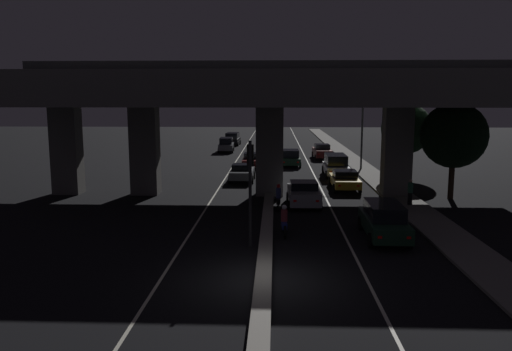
{
  "coord_description": "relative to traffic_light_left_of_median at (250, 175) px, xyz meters",
  "views": [
    {
      "loc": [
        0.41,
        -17.43,
        6.56
      ],
      "look_at": [
        -0.86,
        14.73,
        1.61
      ],
      "focal_mm": 35.0,
      "sensor_mm": 36.0,
      "label": 1
    }
  ],
  "objects": [
    {
      "name": "car_white_fourth",
      "position": [
        6.26,
        20.8,
        -2.26
      ],
      "size": [
        2.05,
        4.72,
        1.87
      ],
      "rotation": [
        0.0,
        0.0,
        1.57
      ],
      "color": "silver",
      "rests_on": "ground_plane"
    },
    {
      "name": "elevated_overpass",
      "position": [
        0.48,
        12.19,
        3.64
      ],
      "size": [
        33.35,
        13.06,
        9.09
      ],
      "color": "#5B5956",
      "rests_on": "ground_plane"
    },
    {
      "name": "roadside_tree_kerbside_mid",
      "position": [
        12.09,
        20.74,
        0.8
      ],
      "size": [
        4.2,
        4.2,
        6.18
      ],
      "color": "#38281C",
      "rests_on": "ground_plane"
    },
    {
      "name": "lane_line_right_inner",
      "position": [
        4.49,
        30.76,
        -3.26
      ],
      "size": [
        0.12,
        126.0,
        0.0
      ],
      "primitive_type": "cube",
      "color": "beige",
      "rests_on": "ground_plane"
    },
    {
      "name": "street_lamp",
      "position": [
        8.72,
        24.84,
        1.54
      ],
      "size": [
        2.62,
        0.32,
        8.09
      ],
      "color": "#2D2D30",
      "rests_on": "ground_plane"
    },
    {
      "name": "median_divider",
      "position": [
        0.7,
        30.76,
        -3.12
      ],
      "size": [
        0.6,
        126.0,
        0.3
      ],
      "primitive_type": "cube",
      "color": "gray",
      "rests_on": "ground_plane"
    },
    {
      "name": "traffic_light_left_of_median",
      "position": [
        0.0,
        0.0,
        0.0
      ],
      "size": [
        0.3,
        0.49,
        4.78
      ],
      "color": "black",
      "rests_on": "ground_plane"
    },
    {
      "name": "motorcycle_red_filtering_far",
      "position": [
        1.37,
        12.74,
        -2.65
      ],
      "size": [
        0.33,
        1.91,
        1.45
      ],
      "rotation": [
        0.0,
        0.0,
        1.54
      ],
      "color": "black",
      "rests_on": "ground_plane"
    },
    {
      "name": "lane_line_left_inner",
      "position": [
        -3.09,
        30.76,
        -3.26
      ],
      "size": [
        0.12,
        126.0,
        0.0
      ],
      "primitive_type": "cube",
      "color": "beige",
      "rests_on": "ground_plane"
    },
    {
      "name": "car_dark_red_second_oncoming",
      "position": [
        -1.13,
        26.19,
        -2.56
      ],
      "size": [
        1.97,
        4.41,
        1.39
      ],
      "rotation": [
        0.0,
        0.0,
        -1.57
      ],
      "color": "#591414",
      "rests_on": "ground_plane"
    },
    {
      "name": "car_dark_red_sixth",
      "position": [
        6.25,
        33.53,
        -2.45
      ],
      "size": [
        2.02,
        4.82,
        1.62
      ],
      "rotation": [
        0.0,
        0.0,
        1.6
      ],
      "color": "#591414",
      "rests_on": "ground_plane"
    },
    {
      "name": "car_black_fourth_oncoming",
      "position": [
        -5.04,
        49.28,
        -2.32
      ],
      "size": [
        2.18,
        4.5,
        1.8
      ],
      "rotation": [
        0.0,
        0.0,
        -1.61
      ],
      "color": "black",
      "rests_on": "ground_plane"
    },
    {
      "name": "car_silver_second",
      "position": [
        2.86,
        8.73,
        -2.49
      ],
      "size": [
        2.08,
        4.19,
        1.54
      ],
      "rotation": [
        0.0,
        0.0,
        1.59
      ],
      "color": "gray",
      "rests_on": "ground_plane"
    },
    {
      "name": "sidewalk_right",
      "position": [
        9.41,
        23.76,
        -3.2
      ],
      "size": [
        2.27,
        126.0,
        0.12
      ],
      "primitive_type": "cube",
      "color": "slate",
      "rests_on": "ground_plane"
    },
    {
      "name": "car_dark_green_lead",
      "position": [
        6.25,
        1.5,
        -2.37
      ],
      "size": [
        1.99,
        4.82,
        1.72
      ],
      "rotation": [
        0.0,
        0.0,
        1.55
      ],
      "color": "black",
      "rests_on": "ground_plane"
    },
    {
      "name": "car_taxi_yellow_third",
      "position": [
        6.17,
        14.54,
        -2.54
      ],
      "size": [
        1.99,
        4.55,
        1.42
      ],
      "rotation": [
        0.0,
        0.0,
        1.57
      ],
      "color": "gold",
      "rests_on": "ground_plane"
    },
    {
      "name": "motorcycle_blue_filtering_near",
      "position": [
        1.55,
        1.91,
        -2.63
      ],
      "size": [
        0.34,
        1.97,
        1.5
      ],
      "rotation": [
        0.0,
        0.0,
        1.63
      ],
      "color": "black",
      "rests_on": "ground_plane"
    },
    {
      "name": "ground_plane",
      "position": [
        0.7,
        -4.24,
        -3.26
      ],
      "size": [
        200.0,
        200.0,
        0.0
      ],
      "primitive_type": "plane",
      "color": "black"
    },
    {
      "name": "car_dark_green_fifth",
      "position": [
        2.53,
        27.12,
        -2.43
      ],
      "size": [
        2.09,
        3.98,
        1.63
      ],
      "rotation": [
        0.0,
        0.0,
        1.59
      ],
      "color": "black",
      "rests_on": "ground_plane"
    },
    {
      "name": "car_grey_lead_oncoming",
      "position": [
        -1.57,
        17.94,
        -2.55
      ],
      "size": [
        1.99,
        3.99,
        1.37
      ],
      "rotation": [
        0.0,
        0.0,
        -1.58
      ],
      "color": "#515459",
      "rests_on": "ground_plane"
    },
    {
      "name": "pedestrian_on_sidewalk",
      "position": [
        9.38,
        8.68,
        -2.35
      ],
      "size": [
        0.32,
        0.32,
        1.58
      ],
      "color": "black",
      "rests_on": "sidewalk_right"
    },
    {
      "name": "car_grey_third_oncoming",
      "position": [
        -5.06,
        40.14,
        -2.33
      ],
      "size": [
        2.05,
        4.73,
        1.79
      ],
      "rotation": [
        0.0,
        0.0,
        -1.53
      ],
      "color": "#515459",
      "rests_on": "ground_plane"
    },
    {
      "name": "roadside_tree_kerbside_near",
      "position": [
        12.72,
        11.26,
        0.94
      ],
      "size": [
        4.27,
        4.27,
        6.35
      ],
      "color": "#2D2116",
      "rests_on": "ground_plane"
    },
    {
      "name": "motorcycle_black_filtering_mid",
      "position": [
        1.3,
        7.7,
        -2.62
      ],
      "size": [
        0.33,
        2.0,
        1.52
      ],
      "rotation": [
        0.0,
        0.0,
        1.54
      ],
      "color": "black",
      "rests_on": "ground_plane"
    }
  ]
}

